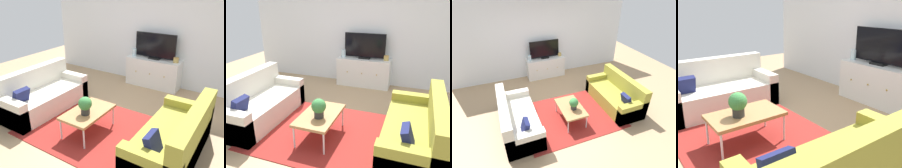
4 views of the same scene
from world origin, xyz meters
TOP-DOWN VIEW (x-y plane):
  - ground_plane at (0.00, 0.00)m, footprint 10.00×10.00m
  - wall_back at (0.00, 2.55)m, footprint 6.40×0.12m
  - area_rug at (0.00, -0.15)m, footprint 2.50×1.90m
  - couch_left_side at (-1.44, -0.10)m, footprint 0.82×1.82m
  - couch_right_side at (1.44, -0.10)m, footprint 0.82×1.82m
  - coffee_table at (-0.08, -0.28)m, footprint 0.57×0.94m
  - potted_plant at (-0.04, -0.39)m, footprint 0.23×0.23m
  - tv_console at (0.02, 2.27)m, footprint 1.35×0.47m
  - flat_screen_tv at (0.02, 2.29)m, footprint 1.03×0.16m
  - glass_vase at (-0.53, 2.27)m, footprint 0.11×0.11m
  - mantel_clock at (0.58, 2.27)m, footprint 0.11×0.07m

SIDE VIEW (x-z plane):
  - ground_plane at x=0.00m, z-range 0.00..0.00m
  - area_rug at x=0.00m, z-range 0.00..0.01m
  - couch_left_side at x=-1.44m, z-range -0.14..0.71m
  - couch_right_side at x=1.44m, z-range -0.14..0.71m
  - tv_console at x=0.02m, z-range 0.00..0.72m
  - coffee_table at x=-0.08m, z-range 0.18..0.60m
  - potted_plant at x=-0.04m, z-range 0.44..0.75m
  - mantel_clock at x=0.58m, z-range 0.72..0.85m
  - glass_vase at x=-0.53m, z-range 0.72..0.91m
  - flat_screen_tv at x=0.02m, z-range 0.72..1.35m
  - wall_back at x=0.00m, z-range 0.00..2.70m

